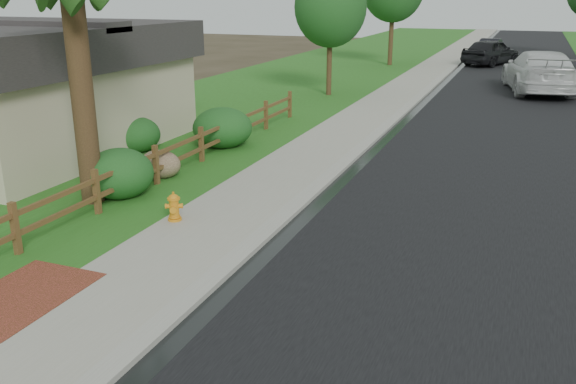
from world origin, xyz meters
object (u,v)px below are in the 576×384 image
at_px(fire_hydrant, 174,207).
at_px(white_suv, 539,71).
at_px(ranch_fence, 180,152).
at_px(dark_car_mid, 491,52).

bearing_deg(fire_hydrant, white_suv, 72.11).
height_order(ranch_fence, fire_hydrant, ranch_fence).
bearing_deg(ranch_fence, dark_car_mid, 78.76).
distance_m(ranch_fence, white_suv, 21.36).
bearing_deg(fire_hydrant, dark_car_mid, 82.96).
bearing_deg(dark_car_mid, ranch_fence, 102.59).
height_order(ranch_fence, white_suv, white_suv).
bearing_deg(dark_car_mid, fire_hydrant, 106.79).
bearing_deg(ranch_fence, fire_hydrant, -61.06).
distance_m(fire_hydrant, white_suv, 23.86).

